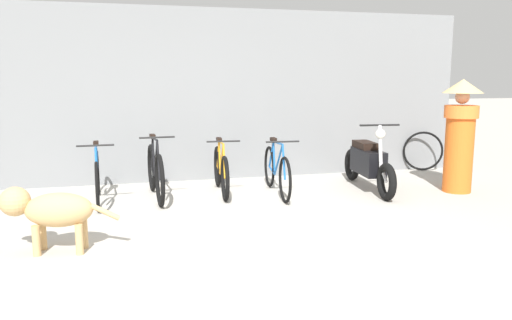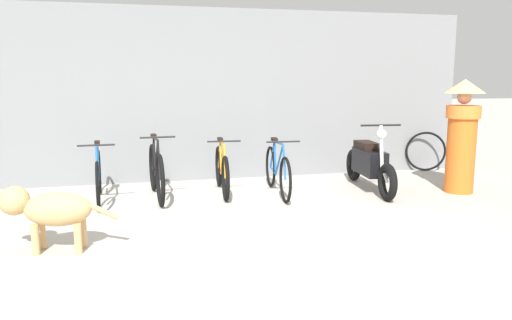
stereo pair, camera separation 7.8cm
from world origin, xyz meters
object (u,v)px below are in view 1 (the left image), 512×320
(stray_dog, at_px, (49,210))
(person_in_robes, at_px, (460,131))
(bicycle_2, at_px, (221,171))
(bicycle_0, at_px, (97,177))
(motorcycle, at_px, (368,164))
(bicycle_1, at_px, (155,172))
(spare_tire_left, at_px, (423,151))
(bicycle_3, at_px, (277,171))

(stray_dog, xyz_separation_m, person_in_robes, (5.43, 1.28, 0.48))
(person_in_robes, bearing_deg, bicycle_2, -29.16)
(bicycle_0, distance_m, stray_dog, 1.99)
(bicycle_0, bearing_deg, motorcycle, 84.20)
(bicycle_1, distance_m, person_in_robes, 4.41)
(bicycle_0, distance_m, spare_tire_left, 5.65)
(bicycle_0, distance_m, person_in_robes, 5.17)
(bicycle_0, relative_size, bicycle_2, 1.03)
(bicycle_2, height_order, stray_dog, bicycle_2)
(stray_dog, xyz_separation_m, spare_tire_left, (5.91, 2.91, -0.07))
(bicycle_2, relative_size, motorcycle, 0.83)
(motorcycle, distance_m, stray_dog, 4.57)
(stray_dog, height_order, spare_tire_left, spare_tire_left)
(bicycle_2, bearing_deg, motorcycle, 85.79)
(bicycle_0, bearing_deg, bicycle_2, 90.82)
(stray_dog, bearing_deg, bicycle_1, -110.14)
(motorcycle, height_order, spare_tire_left, motorcycle)
(bicycle_3, xyz_separation_m, spare_tire_left, (3.10, 1.12, 0.01))
(motorcycle, bearing_deg, bicycle_1, -88.51)
(motorcycle, relative_size, person_in_robes, 1.17)
(bicycle_2, height_order, spare_tire_left, bicycle_2)
(bicycle_0, height_order, spare_tire_left, bicycle_0)
(bicycle_1, height_order, bicycle_2, bicycle_1)
(motorcycle, bearing_deg, stray_dog, -61.72)
(bicycle_1, height_order, motorcycle, motorcycle)
(bicycle_0, bearing_deg, spare_tire_left, 97.15)
(person_in_robes, bearing_deg, motorcycle, -36.98)
(bicycle_1, bearing_deg, spare_tire_left, 97.76)
(stray_dog, bearing_deg, person_in_robes, -157.63)
(motorcycle, relative_size, stray_dog, 1.65)
(bicycle_1, xyz_separation_m, spare_tire_left, (4.80, 0.93, -0.01))
(bicycle_3, xyz_separation_m, motorcycle, (1.41, -0.05, 0.05))
(stray_dog, height_order, person_in_robes, person_in_robes)
(bicycle_3, bearing_deg, stray_dog, -53.22)
(motorcycle, relative_size, spare_tire_left, 2.70)
(person_in_robes, bearing_deg, bicycle_0, -23.77)
(bicycle_0, height_order, person_in_robes, person_in_robes)
(motorcycle, bearing_deg, bicycle_2, -92.45)
(bicycle_2, relative_size, bicycle_3, 0.96)
(bicycle_0, relative_size, stray_dog, 1.41)
(bicycle_2, distance_m, stray_dog, 2.90)
(motorcycle, height_order, stray_dog, motorcycle)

